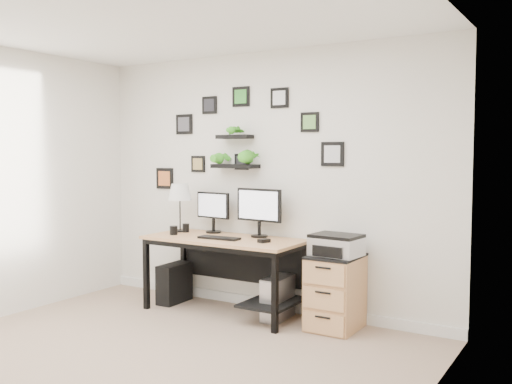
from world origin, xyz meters
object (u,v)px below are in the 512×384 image
Objects in this scene: monitor_right at (259,208)px; table_lamp at (180,193)px; mug at (174,230)px; file_cabinet at (335,292)px; pc_tower_black at (174,283)px; monitor_left at (213,209)px; pc_tower_grey at (278,298)px; printer at (336,245)px; desk at (229,250)px.

table_lamp reaches higher than monitor_right.
file_cabinet is at bearing 6.47° from mug.
mug is at bearing -52.62° from pc_tower_black.
monitor_left is 0.46m from mug.
pc_tower_grey is (1.24, 0.03, -0.00)m from pc_tower_black.
monitor_right is at bearing 155.11° from pc_tower_grey.
mug is 1.73m from printer.
monitor_right is 0.78× the size of file_cabinet.
table_lamp is (-0.93, -0.09, 0.12)m from monitor_right.
desk is 0.63m from mug.
monitor_left is (-0.33, 0.19, 0.37)m from desk.
mug is at bearing -174.30° from printer.
pc_tower_black is (-0.38, -0.18, -0.79)m from monitor_left.
file_cabinet is at bearing -0.25° from pc_tower_black.
table_lamp is at bearing 113.29° from mug.
mug is (-0.83, -0.31, -0.24)m from monitor_right.
file_cabinet is (1.44, -0.13, -0.66)m from monitor_left.
monitor_right is 0.94m from printer.
printer reaches higher than pc_tower_black.
monitor_left is 0.90m from pc_tower_black.
monitor_right is 1.27× the size of pc_tower_black.
pc_tower_grey is (0.29, -0.13, -0.83)m from monitor_right.
desk is at bearing 12.89° from mug.
table_lamp is 1.98m from file_cabinet.
desk is 2.39× the size of file_cabinet.
mug is at bearing -66.71° from table_lamp.
pc_tower_black is at bearing -154.95° from monitor_left.
desk is at bearing -143.88° from monitor_right.
printer is (1.46, -0.15, -0.23)m from monitor_left.
table_lamp reaches higher than file_cabinet.
printer is at bearing -5.93° from monitor_left.
monitor_right reaches higher than pc_tower_black.
mug reaches higher than file_cabinet.
table_lamp is 1.14× the size of printer.
pc_tower_grey is (1.12, 0.18, -0.59)m from mug.
printer is at bearing -0.94° from pc_tower_black.
pc_tower_black is at bearing -179.16° from printer.
table_lamp reaches higher than mug.
file_cabinet reaches higher than pc_tower_grey.
file_cabinet is (1.11, 0.06, -0.29)m from desk.
monitor_right reaches higher than printer.
table_lamp is at bearing 179.03° from file_cabinet.
monitor_left reaches higher than desk.
table_lamp is 1.24× the size of pc_tower_black.
file_cabinet is (0.87, -0.12, -0.70)m from monitor_right.
table_lamp is 1.22× the size of pc_tower_grey.
desk is 0.68m from pc_tower_grey.
file_cabinet is at bearing -0.97° from table_lamp.
monitor_right is at bearing 36.12° from desk.
desk is at bearing -7.37° from table_lamp.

